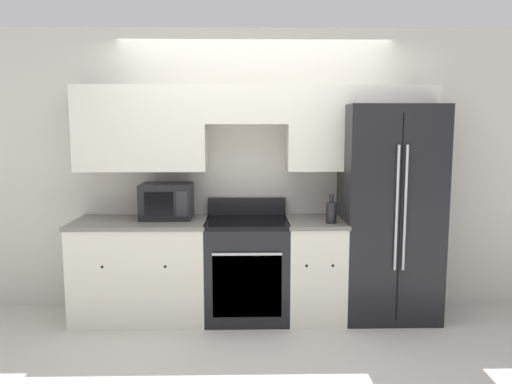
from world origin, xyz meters
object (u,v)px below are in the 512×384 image
object	(u,v)px
refrigerator	(387,212)
bottle	(331,212)
microwave	(167,201)
oven_range	(247,268)

from	to	relation	value
refrigerator	bottle	size ratio (longest dim) A/B	7.61
bottle	microwave	bearing A→B (deg)	170.47
oven_range	microwave	bearing A→B (deg)	172.96
refrigerator	bottle	xyz separation A→B (m)	(-0.55, -0.22, 0.04)
microwave	bottle	world-z (taller)	microwave
microwave	refrigerator	bearing A→B (deg)	-0.66
oven_range	microwave	distance (m)	0.94
oven_range	refrigerator	bearing A→B (deg)	2.97
oven_range	bottle	world-z (taller)	bottle
oven_range	refrigerator	distance (m)	1.36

